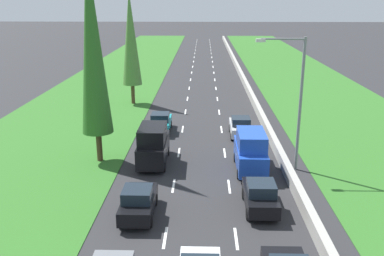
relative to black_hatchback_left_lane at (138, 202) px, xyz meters
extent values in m
plane|color=#28282B|center=(3.37, 42.85, -0.84)|extent=(300.00, 300.00, 0.00)
cube|color=#2D6623|center=(-9.28, 42.85, -0.82)|extent=(14.00, 140.00, 0.04)
cube|color=#2D6623|center=(17.72, 42.85, -0.82)|extent=(14.00, 140.00, 0.04)
cube|color=#9E9B93|center=(9.07, 42.85, -0.41)|extent=(0.44, 120.00, 0.85)
cube|color=white|center=(1.62, -2.15, -0.83)|extent=(0.14, 2.00, 0.01)
cube|color=white|center=(1.62, 3.85, -0.83)|extent=(0.14, 2.00, 0.01)
cube|color=white|center=(1.62, 9.85, -0.83)|extent=(0.14, 2.00, 0.01)
cube|color=white|center=(1.62, 15.85, -0.83)|extent=(0.14, 2.00, 0.01)
cube|color=white|center=(1.62, 21.85, -0.83)|extent=(0.14, 2.00, 0.01)
cube|color=white|center=(1.62, 27.85, -0.83)|extent=(0.14, 2.00, 0.01)
cube|color=white|center=(1.62, 33.85, -0.83)|extent=(0.14, 2.00, 0.01)
cube|color=white|center=(1.62, 39.85, -0.83)|extent=(0.14, 2.00, 0.01)
cube|color=white|center=(1.62, 45.85, -0.83)|extent=(0.14, 2.00, 0.01)
cube|color=white|center=(1.62, 51.85, -0.83)|extent=(0.14, 2.00, 0.01)
cube|color=white|center=(1.62, 57.85, -0.83)|extent=(0.14, 2.00, 0.01)
cube|color=white|center=(1.62, 63.85, -0.83)|extent=(0.14, 2.00, 0.01)
cube|color=white|center=(1.62, 69.85, -0.83)|extent=(0.14, 2.00, 0.01)
cube|color=white|center=(1.62, 75.85, -0.83)|extent=(0.14, 2.00, 0.01)
cube|color=white|center=(1.62, 81.85, -0.83)|extent=(0.14, 2.00, 0.01)
cube|color=white|center=(1.62, 87.85, -0.83)|extent=(0.14, 2.00, 0.01)
cube|color=white|center=(1.62, 93.85, -0.83)|extent=(0.14, 2.00, 0.01)
cube|color=white|center=(1.62, 99.85, -0.83)|extent=(0.14, 2.00, 0.01)
cube|color=white|center=(5.12, -2.15, -0.83)|extent=(0.14, 2.00, 0.01)
cube|color=white|center=(5.12, 3.85, -0.83)|extent=(0.14, 2.00, 0.01)
cube|color=white|center=(5.12, 9.85, -0.83)|extent=(0.14, 2.00, 0.01)
cube|color=white|center=(5.12, 15.85, -0.83)|extent=(0.14, 2.00, 0.01)
cube|color=white|center=(5.12, 21.85, -0.83)|extent=(0.14, 2.00, 0.01)
cube|color=white|center=(5.12, 27.85, -0.83)|extent=(0.14, 2.00, 0.01)
cube|color=white|center=(5.12, 33.85, -0.83)|extent=(0.14, 2.00, 0.01)
cube|color=white|center=(5.12, 39.85, -0.83)|extent=(0.14, 2.00, 0.01)
cube|color=white|center=(5.12, 45.85, -0.83)|extent=(0.14, 2.00, 0.01)
cube|color=white|center=(5.12, 51.85, -0.83)|extent=(0.14, 2.00, 0.01)
cube|color=white|center=(5.12, 57.85, -0.83)|extent=(0.14, 2.00, 0.01)
cube|color=white|center=(5.12, 63.85, -0.83)|extent=(0.14, 2.00, 0.01)
cube|color=white|center=(5.12, 69.85, -0.83)|extent=(0.14, 2.00, 0.01)
cube|color=white|center=(5.12, 75.85, -0.83)|extent=(0.14, 2.00, 0.01)
cube|color=white|center=(5.12, 81.85, -0.83)|extent=(0.14, 2.00, 0.01)
cube|color=white|center=(5.12, 87.85, -0.83)|extent=(0.14, 2.00, 0.01)
cube|color=white|center=(5.12, 93.85, -0.83)|extent=(0.14, 2.00, 0.01)
cube|color=white|center=(5.12, 99.85, -0.83)|extent=(0.14, 2.00, 0.01)
cube|color=black|center=(0.00, 0.07, -0.14)|extent=(1.68, 3.90, 0.76)
cube|color=#19232D|center=(0.00, -0.23, 0.56)|extent=(1.52, 1.60, 0.64)
cylinder|color=black|center=(-0.76, 1.28, -0.52)|extent=(0.22, 0.64, 0.64)
cylinder|color=black|center=(0.76, 1.28, -0.52)|extent=(0.22, 0.64, 0.64)
cylinder|color=black|center=(-0.76, -1.14, -0.52)|extent=(0.22, 0.64, 0.64)
cylinder|color=black|center=(0.76, -1.14, -0.52)|extent=(0.22, 0.64, 0.64)
cube|color=black|center=(-0.06, 7.73, 0.18)|extent=(1.90, 4.90, 1.40)
cube|color=black|center=(-0.06, 7.43, 1.43)|extent=(1.80, 3.10, 1.10)
cylinder|color=black|center=(-0.93, 9.25, -0.52)|extent=(0.22, 0.64, 0.64)
cylinder|color=black|center=(0.81, 9.25, -0.52)|extent=(0.22, 0.64, 0.64)
cylinder|color=black|center=(-0.93, 6.21, -0.52)|extent=(0.22, 0.64, 0.64)
cylinder|color=black|center=(0.81, 6.21, -0.52)|extent=(0.22, 0.64, 0.64)
cube|color=teal|center=(-0.28, 15.21, -0.14)|extent=(1.68, 3.90, 0.76)
cube|color=#19232D|center=(-0.28, 14.91, 0.56)|extent=(1.52, 1.60, 0.64)
cylinder|color=black|center=(-1.04, 16.41, -0.52)|extent=(0.22, 0.64, 0.64)
cylinder|color=black|center=(0.48, 16.41, -0.52)|extent=(0.22, 0.64, 0.64)
cylinder|color=black|center=(-1.04, 14.00, -0.52)|extent=(0.22, 0.64, 0.64)
cylinder|color=black|center=(0.48, 14.00, -0.52)|extent=(0.22, 0.64, 0.64)
cube|color=black|center=(6.65, 1.01, -0.14)|extent=(1.68, 3.90, 0.76)
cube|color=#19232D|center=(6.65, 0.71, 0.56)|extent=(1.52, 1.60, 0.64)
cylinder|color=black|center=(5.89, 2.22, -0.52)|extent=(0.22, 0.64, 0.64)
cylinder|color=black|center=(7.41, 2.22, -0.52)|extent=(0.22, 0.64, 0.64)
cylinder|color=black|center=(5.89, -0.20, -0.52)|extent=(0.22, 0.64, 0.64)
cylinder|color=black|center=(7.41, -0.20, -0.52)|extent=(0.22, 0.64, 0.64)
cube|color=#1E47B7|center=(6.68, 6.61, 0.18)|extent=(1.90, 4.90, 1.40)
cube|color=#1E47B7|center=(6.68, 6.31, 1.43)|extent=(1.80, 3.10, 1.10)
cylinder|color=black|center=(5.81, 8.13, -0.52)|extent=(0.22, 0.64, 0.64)
cylinder|color=black|center=(7.55, 8.13, -0.52)|extent=(0.22, 0.64, 0.64)
cylinder|color=black|center=(5.81, 5.09, -0.52)|extent=(0.22, 0.64, 0.64)
cylinder|color=black|center=(7.55, 5.09, -0.52)|extent=(0.22, 0.64, 0.64)
cube|color=silver|center=(6.63, 14.07, -0.14)|extent=(1.68, 3.90, 0.76)
cube|color=#19232D|center=(6.63, 13.77, 0.56)|extent=(1.52, 1.60, 0.64)
cylinder|color=black|center=(5.87, 15.28, -0.52)|extent=(0.22, 0.64, 0.64)
cylinder|color=black|center=(7.39, 15.28, -0.52)|extent=(0.22, 0.64, 0.64)
cylinder|color=black|center=(5.87, 12.86, -0.52)|extent=(0.22, 0.64, 0.64)
cylinder|color=black|center=(7.39, 12.86, -0.52)|extent=(0.22, 0.64, 0.64)
cylinder|color=#4C3823|center=(-4.00, 8.02, 0.26)|extent=(0.41, 0.41, 2.20)
cone|color=#2D6623|center=(-4.00, 8.02, 7.62)|extent=(2.17, 2.17, 12.52)
cylinder|color=#4C3823|center=(-4.35, 25.32, 0.26)|extent=(0.40, 0.40, 2.20)
cone|color=#4C7F38|center=(-4.35, 25.32, 6.37)|extent=(2.11, 2.11, 10.02)
cylinder|color=gray|center=(9.85, 6.78, 3.66)|extent=(0.20, 0.20, 9.00)
cylinder|color=gray|center=(8.45, 6.78, 8.01)|extent=(2.80, 0.12, 0.12)
cube|color=silver|center=(7.05, 6.78, 7.91)|extent=(0.60, 0.28, 0.20)
camera|label=1|loc=(3.43, -20.45, 10.50)|focal=39.58mm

